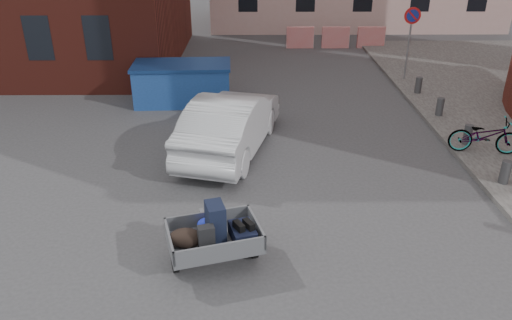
{
  "coord_description": "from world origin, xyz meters",
  "views": [
    {
      "loc": [
        0.18,
        -8.91,
        5.65
      ],
      "look_at": [
        0.27,
        0.44,
        1.1
      ],
      "focal_mm": 35.0,
      "sensor_mm": 36.0,
      "label": 1
    }
  ],
  "objects_px": {
    "silver_car": "(230,123)",
    "bicycle": "(485,136)",
    "trailer": "(213,235)",
    "dumpster": "(183,83)"
  },
  "relations": [
    {
      "from": "trailer",
      "to": "silver_car",
      "type": "distance_m",
      "value": 4.92
    },
    {
      "from": "silver_car",
      "to": "bicycle",
      "type": "xyz_separation_m",
      "value": [
        6.58,
        -0.46,
        -0.19
      ]
    },
    {
      "from": "trailer",
      "to": "bicycle",
      "type": "xyz_separation_m",
      "value": [
        6.71,
        4.45,
        -0.02
      ]
    },
    {
      "from": "trailer",
      "to": "silver_car",
      "type": "relative_size",
      "value": 0.41
    },
    {
      "from": "bicycle",
      "to": "dumpster",
      "type": "bearing_deg",
      "value": 72.16
    },
    {
      "from": "silver_car",
      "to": "bicycle",
      "type": "relative_size",
      "value": 2.65
    },
    {
      "from": "dumpster",
      "to": "bicycle",
      "type": "distance_m",
      "value": 9.38
    },
    {
      "from": "trailer",
      "to": "bicycle",
      "type": "height_order",
      "value": "trailer"
    },
    {
      "from": "silver_car",
      "to": "bicycle",
      "type": "bearing_deg",
      "value": -169.42
    },
    {
      "from": "trailer",
      "to": "dumpster",
      "type": "bearing_deg",
      "value": 84.25
    }
  ]
}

